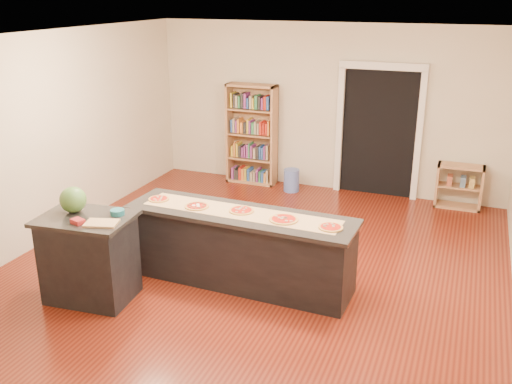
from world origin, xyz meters
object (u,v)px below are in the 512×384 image
at_px(kitchen_island, 240,248).
at_px(bookshelf, 252,134).
at_px(side_counter, 90,257).
at_px(waste_bin, 291,180).
at_px(watermelon, 73,200).
at_px(low_shelf, 459,186).

relative_size(kitchen_island, bookshelf, 1.53).
distance_m(kitchen_island, side_counter, 1.70).
distance_m(kitchen_island, waste_bin, 3.36).
xyz_separation_m(bookshelf, watermelon, (-0.37, -4.38, 0.25)).
relative_size(bookshelf, low_shelf, 2.50).
xyz_separation_m(waste_bin, watermelon, (-1.18, -4.17, 0.93)).
bearing_deg(kitchen_island, bookshelf, 111.38).
bearing_deg(low_shelf, bookshelf, -179.91).
bearing_deg(bookshelf, low_shelf, 0.09).
distance_m(side_counter, waste_bin, 4.37).
bearing_deg(low_shelf, side_counter, -129.68).
xyz_separation_m(kitchen_island, watermelon, (-1.62, -0.85, 0.68)).
bearing_deg(side_counter, watermelon, 155.03).
height_order(kitchen_island, watermelon, watermelon).
height_order(side_counter, watermelon, watermelon).
height_order(side_counter, waste_bin, side_counter).
height_order(kitchen_island, low_shelf, kitchen_island).
bearing_deg(watermelon, side_counter, -19.95).
distance_m(kitchen_island, watermelon, 1.95).
relative_size(low_shelf, waste_bin, 1.82).
distance_m(bookshelf, low_shelf, 3.57).
xyz_separation_m(kitchen_island, side_counter, (-1.42, -0.92, 0.05)).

